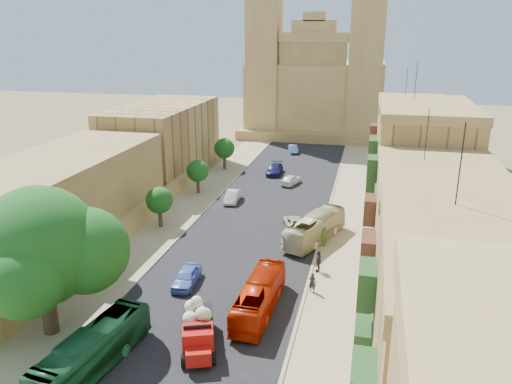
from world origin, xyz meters
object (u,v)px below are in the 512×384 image
at_px(red_truck, 198,327).
at_px(car_cream, 294,222).
at_px(car_white_a, 232,196).
at_px(olive_pickup, 316,230).
at_px(bus_cream_east, 315,228).
at_px(pedestrian_c, 319,261).
at_px(street_tree_b, 159,201).
at_px(church, 316,86).
at_px(pedestrian_a, 312,282).
at_px(street_tree_d, 224,149).
at_px(street_tree_a, 100,237).
at_px(car_white_b, 291,180).
at_px(street_tree_c, 198,171).
at_px(car_blue_b, 293,149).
at_px(car_dkblue, 275,169).
at_px(ficus_tree, 42,250).
at_px(bus_red_east, 259,296).
at_px(car_blue_a, 187,277).
at_px(bus_green_north, 92,351).

xyz_separation_m(red_truck, car_cream, (2.96, 22.22, -0.83)).
relative_size(red_truck, car_white_a, 1.40).
xyz_separation_m(olive_pickup, car_white_a, (-11.23, 8.80, -0.16)).
xyz_separation_m(bus_cream_east, pedestrian_c, (1.09, -6.67, -0.35)).
xyz_separation_m(street_tree_b, olive_pickup, (16.50, 0.78, -2.10)).
distance_m(church, pedestrian_a, 65.93).
bearing_deg(street_tree_d, street_tree_a, -90.00).
xyz_separation_m(street_tree_a, street_tree_b, (0.00, 12.00, -0.79)).
height_order(street_tree_d, car_white_b, street_tree_d).
height_order(street_tree_c, car_blue_b, street_tree_c).
bearing_deg(street_tree_b, car_dkblue, 70.89).
bearing_deg(church, street_tree_a, -98.54).
xyz_separation_m(ficus_tree, street_tree_d, (-0.59, 43.99, -3.06)).
xyz_separation_m(bus_red_east, car_white_b, (-2.89, 32.52, -0.58)).
height_order(car_white_a, car_white_b, car_white_a).
height_order(ficus_tree, pedestrian_c, ficus_tree).
distance_m(bus_cream_east, car_cream, 4.03).
distance_m(church, car_white_a, 46.14).
height_order(car_white_b, pedestrian_a, pedestrian_a).
xyz_separation_m(bus_red_east, car_blue_a, (-6.73, 2.66, -0.54)).
bearing_deg(car_cream, car_white_a, -57.97).
distance_m(car_blue_a, pedestrian_c, 11.37).
height_order(street_tree_d, pedestrian_a, street_tree_d).
relative_size(street_tree_c, car_white_b, 1.10).
bearing_deg(car_blue_a, bus_cream_east, 48.25).
relative_size(street_tree_b, car_dkblue, 0.89).
distance_m(olive_pickup, bus_cream_east, 0.95).
xyz_separation_m(street_tree_a, street_tree_c, (0.00, 24.00, -0.83)).
height_order(street_tree_b, olive_pickup, street_tree_b).
relative_size(bus_green_north, car_blue_a, 2.24).
height_order(car_white_a, car_dkblue, car_dkblue).
height_order(red_truck, car_white_b, red_truck).
relative_size(street_tree_a, bus_cream_east, 0.58).
height_order(street_tree_a, pedestrian_a, street_tree_a).
distance_m(red_truck, car_cream, 22.44).
height_order(car_cream, pedestrian_a, pedestrian_a).
height_order(street_tree_b, car_white_a, street_tree_b).
bearing_deg(street_tree_c, car_blue_a, -72.79).
distance_m(street_tree_b, car_blue_b, 37.90).
xyz_separation_m(bus_cream_east, car_cream, (-2.55, 3.03, -0.75)).
relative_size(street_tree_b, bus_green_north, 0.46).
distance_m(church, olive_pickup, 54.91).
height_order(church, bus_red_east, church).
relative_size(olive_pickup, bus_cream_east, 0.46).
bearing_deg(street_tree_d, bus_green_north, -83.30).
relative_size(bus_cream_east, pedestrian_a, 5.75).
distance_m(car_white_a, car_cream, 10.89).
distance_m(ficus_tree, bus_cream_east, 25.99).
xyz_separation_m(bus_cream_east, car_white_a, (-11.23, 9.61, -0.65)).
relative_size(ficus_tree, bus_cream_east, 1.10).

